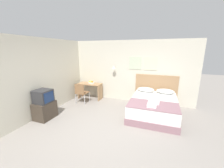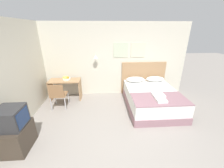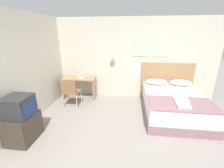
# 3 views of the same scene
# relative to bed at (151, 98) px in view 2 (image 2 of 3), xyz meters

# --- Properties ---
(ground_plane) EXTENTS (24.00, 24.00, 0.00)m
(ground_plane) POSITION_rel_bed_xyz_m (-1.25, -1.70, -0.29)
(ground_plane) COLOR gray
(wall_back) EXTENTS (5.62, 0.31, 2.65)m
(wall_back) POSITION_rel_bed_xyz_m (-1.24, 1.13, 1.04)
(wall_back) COLOR beige
(wall_back) RESTS_ON ground_plane
(bed) EXTENTS (1.56, 2.08, 0.59)m
(bed) POSITION_rel_bed_xyz_m (0.00, 0.00, 0.00)
(bed) COLOR gray
(bed) RESTS_ON ground_plane
(headboard) EXTENTS (1.68, 0.06, 1.25)m
(headboard) POSITION_rel_bed_xyz_m (0.00, 1.07, 0.33)
(headboard) COLOR #A87F56
(headboard) RESTS_ON ground_plane
(pillow_left) EXTENTS (0.66, 0.39, 0.18)m
(pillow_left) POSITION_rel_bed_xyz_m (-0.37, 0.80, 0.39)
(pillow_left) COLOR white
(pillow_left) RESTS_ON bed
(pillow_right) EXTENTS (0.66, 0.39, 0.18)m
(pillow_right) POSITION_rel_bed_xyz_m (0.37, 0.80, 0.39)
(pillow_right) COLOR white
(pillow_right) RESTS_ON bed
(throw_blanket) EXTENTS (1.51, 0.83, 0.02)m
(throw_blanket) POSITION_rel_bed_xyz_m (0.00, -0.61, 0.31)
(throw_blanket) COLOR gray
(throw_blanket) RESTS_ON bed
(folded_towel_near_foot) EXTENTS (0.34, 0.28, 0.06)m
(folded_towel_near_foot) POSITION_rel_bed_xyz_m (0.01, -0.46, 0.35)
(folded_towel_near_foot) COLOR white
(folded_towel_near_foot) RESTS_ON throw_blanket
(folded_towel_mid_bed) EXTENTS (0.27, 0.27, 0.06)m
(folded_towel_mid_bed) POSITION_rel_bed_xyz_m (-0.03, -0.75, 0.35)
(folded_towel_mid_bed) COLOR white
(folded_towel_mid_bed) RESTS_ON throw_blanket
(desk) EXTENTS (1.08, 0.50, 0.73)m
(desk) POSITION_rel_bed_xyz_m (-2.91, 0.74, 0.21)
(desk) COLOR #A87F56
(desk) RESTS_ON ground_plane
(desk_chair) EXTENTS (0.47, 0.47, 0.86)m
(desk_chair) POSITION_rel_bed_xyz_m (-2.98, 0.08, 0.22)
(desk_chair) COLOR #8E6642
(desk_chair) RESTS_ON ground_plane
(fruit_bowl) EXTENTS (0.28, 0.26, 0.13)m
(fruit_bowl) POSITION_rel_bed_xyz_m (-2.85, 0.76, 0.49)
(fruit_bowl) COLOR silver
(fruit_bowl) RESTS_ON desk
(tv_stand) EXTENTS (0.50, 0.64, 0.57)m
(tv_stand) POSITION_rel_bed_xyz_m (-3.39, -1.50, -0.01)
(tv_stand) COLOR #3D3328
(tv_stand) RESTS_ON ground_plane
(television) EXTENTS (0.49, 0.48, 0.42)m
(television) POSITION_rel_bed_xyz_m (-3.39, -1.50, 0.49)
(television) COLOR #2D2D30
(television) RESTS_ON tv_stand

